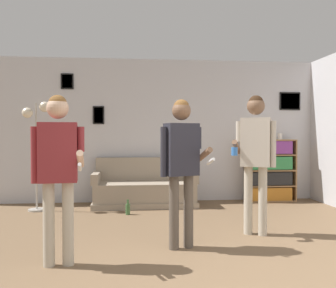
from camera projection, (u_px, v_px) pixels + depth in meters
name	position (u px, v px, depth m)	size (l,w,h in m)	color
wall_back	(173.00, 130.00, 7.17)	(7.91, 0.08, 2.70)	silver
couch	(145.00, 189.00, 6.73)	(1.83, 0.80, 0.84)	gray
bookshelf	(270.00, 170.00, 7.16)	(0.95, 0.30, 1.18)	olive
floor_lamp	(36.00, 131.00, 6.21)	(0.46, 0.28, 1.82)	#ADA89E
person_player_foreground_left	(58.00, 161.00, 3.60)	(0.52, 0.44, 1.65)	#B7AD99
person_player_foreground_center	(181.00, 157.00, 4.15)	(0.57, 0.41, 1.66)	brown
person_watcher_holding_cup	(256.00, 148.00, 4.72)	(0.59, 0.37, 1.77)	#B7AD99
bottle_on_floor	(128.00, 209.00, 5.94)	(0.07, 0.07, 0.24)	#3D6638
drinking_cup	(280.00, 136.00, 7.16)	(0.08, 0.08, 0.12)	white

